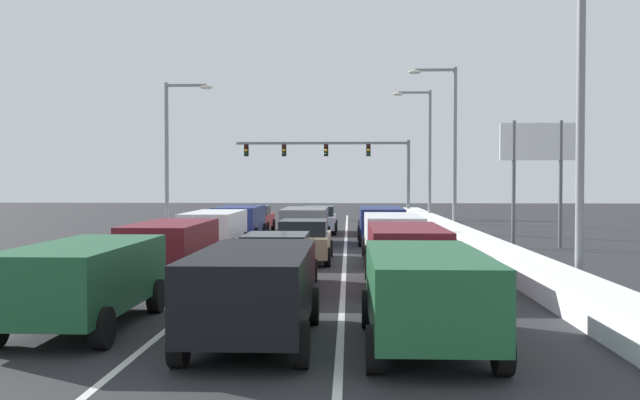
{
  "coord_description": "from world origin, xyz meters",
  "views": [
    {
      "loc": [
        1.86,
        -6.08,
        2.91
      ],
      "look_at": [
        0.45,
        28.05,
        1.98
      ],
      "focal_mm": 39.67,
      "sensor_mm": 36.0,
      "label": 1
    }
  ],
  "objects_px": {
    "suv_white_right_lane_third": "(393,233)",
    "suv_navy_left_lane_fourth": "(240,220)",
    "street_lamp_left_mid": "(173,144)",
    "street_lamp_right_near": "(568,86)",
    "sedan_tan_center_lane_third": "(304,240)",
    "suv_maroon_left_lane_second": "(171,244)",
    "street_lamp_right_far": "(425,145)",
    "roadside_sign_right": "(537,155)",
    "suv_white_left_lane_third": "(214,228)",
    "suv_gray_center_lane_fourth": "(305,222)",
    "sedan_charcoal_center_lane_second": "(277,262)",
    "suv_green_left_lane_nearest": "(84,277)",
    "suv_black_center_lane_nearest": "(254,286)",
    "suv_green_right_lane_nearest": "(426,290)",
    "suv_navy_right_lane_fourth": "(381,222)",
    "sedan_silver_center_lane_fifth": "(319,219)",
    "street_lamp_right_mid": "(449,136)",
    "sedan_red_right_lane_fifth": "(377,220)",
    "suv_maroon_right_lane_second": "(406,251)",
    "sedan_red_left_lane_fifth": "(254,219)",
    "traffic_light_gantry": "(342,156)"
  },
  "relations": [
    {
      "from": "suv_white_right_lane_third",
      "to": "suv_navy_left_lane_fourth",
      "type": "bearing_deg",
      "value": 128.66
    },
    {
      "from": "street_lamp_left_mid",
      "to": "street_lamp_right_near",
      "type": "bearing_deg",
      "value": -51.62
    },
    {
      "from": "sedan_tan_center_lane_third",
      "to": "suv_maroon_left_lane_second",
      "type": "height_order",
      "value": "suv_maroon_left_lane_second"
    },
    {
      "from": "street_lamp_right_far",
      "to": "roadside_sign_right",
      "type": "height_order",
      "value": "street_lamp_right_far"
    },
    {
      "from": "sedan_tan_center_lane_third",
      "to": "suv_white_left_lane_third",
      "type": "relative_size",
      "value": 0.92
    },
    {
      "from": "suv_gray_center_lane_fourth",
      "to": "street_lamp_right_far",
      "type": "distance_m",
      "value": 19.17
    },
    {
      "from": "sedan_charcoal_center_lane_second",
      "to": "suv_gray_center_lane_fourth",
      "type": "bearing_deg",
      "value": 90.32
    },
    {
      "from": "suv_green_left_lane_nearest",
      "to": "suv_white_right_lane_third",
      "type": "bearing_deg",
      "value": 60.29
    },
    {
      "from": "suv_black_center_lane_nearest",
      "to": "street_lamp_right_near",
      "type": "xyz_separation_m",
      "value": [
        7.42,
        6.25,
        4.37
      ]
    },
    {
      "from": "suv_black_center_lane_nearest",
      "to": "suv_white_left_lane_third",
      "type": "bearing_deg",
      "value": 103.43
    },
    {
      "from": "suv_green_right_lane_nearest",
      "to": "suv_black_center_lane_nearest",
      "type": "relative_size",
      "value": 1.0
    },
    {
      "from": "suv_navy_right_lane_fourth",
      "to": "suv_white_left_lane_third",
      "type": "bearing_deg",
      "value": -145.56
    },
    {
      "from": "suv_green_right_lane_nearest",
      "to": "suv_gray_center_lane_fourth",
      "type": "xyz_separation_m",
      "value": [
        -3.33,
        19.82,
        0.0
      ]
    },
    {
      "from": "suv_green_right_lane_nearest",
      "to": "suv_maroon_left_lane_second",
      "type": "height_order",
      "value": "same"
    },
    {
      "from": "sedan_silver_center_lane_fifth",
      "to": "street_lamp_right_near",
      "type": "xyz_separation_m",
      "value": [
        7.4,
        -20.38,
        4.62
      ]
    },
    {
      "from": "suv_navy_left_lane_fourth",
      "to": "street_lamp_right_mid",
      "type": "height_order",
      "value": "street_lamp_right_mid"
    },
    {
      "from": "suv_white_right_lane_third",
      "to": "suv_gray_center_lane_fourth",
      "type": "xyz_separation_m",
      "value": [
        -3.57,
        6.55,
        0.0
      ]
    },
    {
      "from": "suv_black_center_lane_nearest",
      "to": "suv_white_right_lane_third",
      "type": "bearing_deg",
      "value": 75.86
    },
    {
      "from": "roadside_sign_right",
      "to": "sedan_red_right_lane_fifth",
      "type": "bearing_deg",
      "value": 128.79
    },
    {
      "from": "suv_maroon_right_lane_second",
      "to": "sedan_red_left_lane_fifth",
      "type": "relative_size",
      "value": 1.09
    },
    {
      "from": "suv_maroon_left_lane_second",
      "to": "street_lamp_right_far",
      "type": "distance_m",
      "value": 30.74
    },
    {
      "from": "sedan_charcoal_center_lane_second",
      "to": "street_lamp_right_far",
      "type": "height_order",
      "value": "street_lamp_right_far"
    },
    {
      "from": "suv_gray_center_lane_fourth",
      "to": "suv_green_left_lane_nearest",
      "type": "height_order",
      "value": "same"
    },
    {
      "from": "sedan_red_left_lane_fifth",
      "to": "street_lamp_right_far",
      "type": "relative_size",
      "value": 0.49
    },
    {
      "from": "sedan_red_right_lane_fifth",
      "to": "suv_maroon_left_lane_second",
      "type": "xyz_separation_m",
      "value": [
        -6.82,
        -18.23,
        0.25
      ]
    },
    {
      "from": "suv_navy_right_lane_fourth",
      "to": "sedan_charcoal_center_lane_second",
      "type": "relative_size",
      "value": 1.09
    },
    {
      "from": "suv_green_right_lane_nearest",
      "to": "traffic_light_gantry",
      "type": "xyz_separation_m",
      "value": [
        -1.88,
        44.62,
        3.87
      ]
    },
    {
      "from": "sedan_tan_center_lane_third",
      "to": "suv_navy_left_lane_fourth",
      "type": "distance_m",
      "value": 9.58
    },
    {
      "from": "street_lamp_right_far",
      "to": "roadside_sign_right",
      "type": "relative_size",
      "value": 1.67
    },
    {
      "from": "suv_green_left_lane_nearest",
      "to": "street_lamp_right_near",
      "type": "xyz_separation_m",
      "value": [
        10.93,
        5.15,
        4.37
      ]
    },
    {
      "from": "roadside_sign_right",
      "to": "street_lamp_right_far",
      "type": "bearing_deg",
      "value": 98.75
    },
    {
      "from": "suv_black_center_lane_nearest",
      "to": "street_lamp_right_mid",
      "type": "distance_m",
      "value": 27.87
    },
    {
      "from": "suv_maroon_left_lane_second",
      "to": "sedan_tan_center_lane_third",
      "type": "bearing_deg",
      "value": 51.37
    },
    {
      "from": "suv_maroon_right_lane_second",
      "to": "traffic_light_gantry",
      "type": "height_order",
      "value": "traffic_light_gantry"
    },
    {
      "from": "street_lamp_right_mid",
      "to": "suv_black_center_lane_nearest",
      "type": "bearing_deg",
      "value": -105.09
    },
    {
      "from": "suv_black_center_lane_nearest",
      "to": "street_lamp_left_mid",
      "type": "distance_m",
      "value": 27.04
    },
    {
      "from": "suv_green_right_lane_nearest",
      "to": "suv_gray_center_lane_fourth",
      "type": "distance_m",
      "value": 20.1
    },
    {
      "from": "suv_gray_center_lane_fourth",
      "to": "suv_navy_left_lane_fourth",
      "type": "height_order",
      "value": "same"
    },
    {
      "from": "sedan_tan_center_lane_third",
      "to": "street_lamp_left_mid",
      "type": "bearing_deg",
      "value": 121.92
    },
    {
      "from": "sedan_charcoal_center_lane_second",
      "to": "street_lamp_left_mid",
      "type": "height_order",
      "value": "street_lamp_left_mid"
    },
    {
      "from": "suv_green_left_lane_nearest",
      "to": "traffic_light_gantry",
      "type": "bearing_deg",
      "value": 83.84
    },
    {
      "from": "suv_green_right_lane_nearest",
      "to": "sedan_charcoal_center_lane_second",
      "type": "relative_size",
      "value": 1.09
    },
    {
      "from": "suv_maroon_left_lane_second",
      "to": "street_lamp_right_near",
      "type": "distance_m",
      "value": 12.01
    },
    {
      "from": "sedan_red_left_lane_fifth",
      "to": "street_lamp_right_far",
      "type": "xyz_separation_m",
      "value": [
        10.63,
        9.4,
        4.65
      ]
    },
    {
      "from": "suv_navy_left_lane_fourth",
      "to": "street_lamp_right_far",
      "type": "xyz_separation_m",
      "value": [
        10.58,
        15.11,
        4.4
      ]
    },
    {
      "from": "suv_gray_center_lane_fourth",
      "to": "suv_green_right_lane_nearest",
      "type": "bearing_deg",
      "value": -80.46
    },
    {
      "from": "suv_green_right_lane_nearest",
      "to": "sedan_red_left_lane_fifth",
      "type": "distance_m",
      "value": 28.42
    },
    {
      "from": "sedan_tan_center_lane_third",
      "to": "suv_maroon_left_lane_second",
      "type": "distance_m",
      "value": 5.88
    },
    {
      "from": "suv_green_right_lane_nearest",
      "to": "suv_white_left_lane_third",
      "type": "xyz_separation_m",
      "value": [
        -6.76,
        15.87,
        0.0
      ]
    },
    {
      "from": "sedan_red_right_lane_fifth",
      "to": "roadside_sign_right",
      "type": "xyz_separation_m",
      "value": [
        6.57,
        -8.18,
        3.25
      ]
    }
  ]
}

